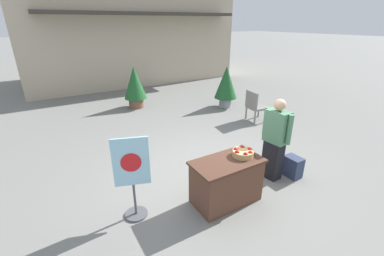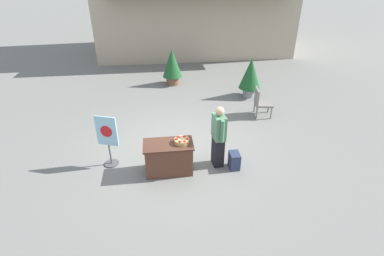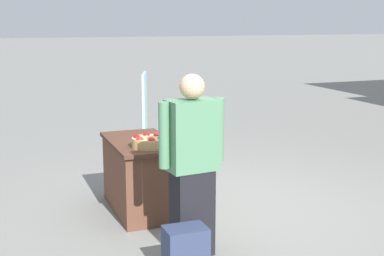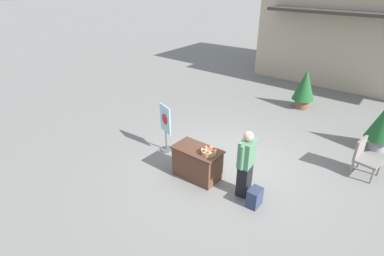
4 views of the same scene
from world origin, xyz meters
The scene contains 10 objects.
ground_plane centered at (0.00, 0.00, 0.00)m, with size 120.00×120.00×0.00m, color slate.
storefront_building centered at (1.64, 10.20, 2.55)m, with size 9.86×5.83×5.10m.
display_table centered at (-0.36, -0.82, 0.39)m, with size 1.18×0.65×0.78m.
apple_basket centered at (-0.03, -0.82, 0.84)m, with size 0.35×0.35×0.13m.
person_visitor centered at (0.87, -0.70, 0.81)m, with size 0.30×0.61×1.60m.
backpack centered at (1.25, -0.90, 0.21)m, with size 0.24×0.34×0.42m.
poster_board centered at (-1.80, -0.37, 0.73)m, with size 0.52×0.36×1.36m.
patio_chair centered at (2.78, 1.79, 0.52)m, with size 0.63×0.63×0.94m.
potted_plant_near_right centered at (2.88, 3.36, 0.84)m, with size 0.79×0.79×1.46m.
potted_plant_near_left centered at (0.12, 4.96, 0.81)m, with size 0.78×0.78×1.45m.
Camera 1 is at (-2.72, -3.62, 2.86)m, focal length 24.00 mm.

